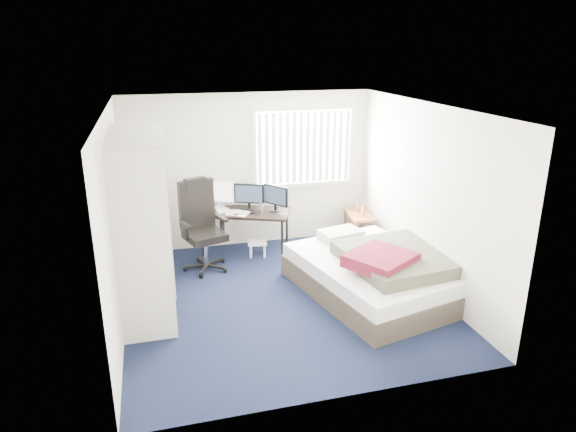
% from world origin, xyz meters
% --- Properties ---
extents(ground, '(4.20, 4.20, 0.00)m').
position_xyz_m(ground, '(0.00, 0.00, 0.00)').
color(ground, black).
rests_on(ground, ground).
extents(room_shell, '(4.20, 4.20, 4.20)m').
position_xyz_m(room_shell, '(0.00, 0.00, 1.51)').
color(room_shell, silver).
rests_on(room_shell, ground).
extents(window_assembly, '(1.72, 0.09, 1.32)m').
position_xyz_m(window_assembly, '(0.90, 2.04, 1.60)').
color(window_assembly, white).
rests_on(window_assembly, ground).
extents(closet, '(0.64, 1.84, 2.22)m').
position_xyz_m(closet, '(-1.67, 0.27, 1.35)').
color(closet, beige).
rests_on(closet, ground).
extents(desk, '(1.53, 1.14, 1.15)m').
position_xyz_m(desk, '(-0.15, 1.75, 0.73)').
color(desk, black).
rests_on(desk, ground).
extents(office_chair, '(0.80, 0.80, 1.36)m').
position_xyz_m(office_chair, '(-0.89, 1.28, 0.52)').
color(office_chair, black).
rests_on(office_chair, ground).
extents(footstool, '(0.34, 0.29, 0.24)m').
position_xyz_m(footstool, '(-0.02, 1.48, 0.19)').
color(footstool, white).
rests_on(footstool, ground).
extents(nightstand, '(0.48, 0.81, 0.70)m').
position_xyz_m(nightstand, '(1.75, 1.61, 0.46)').
color(nightstand, brown).
rests_on(nightstand, ground).
extents(bed, '(2.14, 2.56, 0.73)m').
position_xyz_m(bed, '(1.27, -0.18, 0.30)').
color(bed, '#3F372D').
rests_on(bed, ground).
extents(pine_box, '(0.41, 0.31, 0.30)m').
position_xyz_m(pine_box, '(-1.65, -0.23, 0.15)').
color(pine_box, tan).
rests_on(pine_box, ground).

